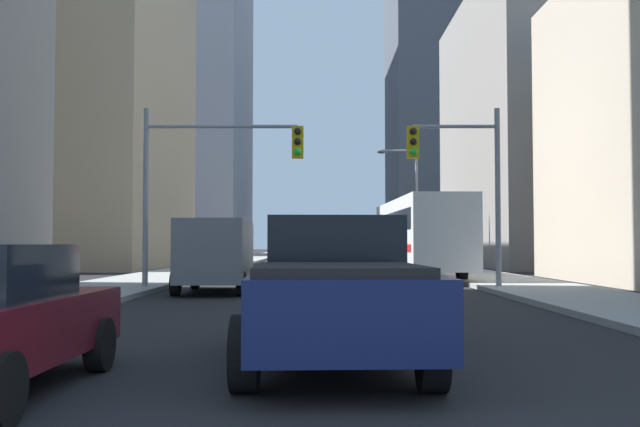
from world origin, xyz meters
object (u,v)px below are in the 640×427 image
at_px(city_bus, 418,235).
at_px(sedan_white, 316,268).
at_px(cargo_van_grey, 215,251).
at_px(traffic_signal_near_left, 214,165).
at_px(traffic_signal_near_right, 457,168).
at_px(pickup_truck_navy, 333,290).
at_px(sedan_green, 323,261).

relative_size(city_bus, sedan_white, 2.74).
xyz_separation_m(cargo_van_grey, traffic_signal_near_left, (-0.16, 0.84, 2.82)).
distance_m(city_bus, sedan_white, 10.16).
bearing_deg(traffic_signal_near_right, cargo_van_grey, -173.88).
xyz_separation_m(city_bus, cargo_van_grey, (-7.63, -8.65, -0.64)).
bearing_deg(pickup_truck_navy, sedan_white, 91.19).
bearing_deg(cargo_van_grey, pickup_truck_navy, -75.65).
xyz_separation_m(city_bus, sedan_white, (-4.45, -9.06, -1.16)).
bearing_deg(cargo_van_grey, city_bus, 48.59).
bearing_deg(sedan_white, pickup_truck_navy, -88.81).
bearing_deg(sedan_white, traffic_signal_near_left, 159.56).
height_order(city_bus, pickup_truck_navy, city_bus).
distance_m(pickup_truck_navy, sedan_green, 21.89).
height_order(pickup_truck_navy, traffic_signal_near_left, traffic_signal_near_left).
bearing_deg(traffic_signal_near_right, traffic_signal_near_left, 179.99).
height_order(traffic_signal_near_left, traffic_signal_near_right, same).
bearing_deg(cargo_van_grey, traffic_signal_near_right, 6.12).
bearing_deg(city_bus, traffic_signal_near_right, -88.45).
distance_m(cargo_van_grey, sedan_white, 3.25).
distance_m(pickup_truck_navy, sedan_white, 13.12).
xyz_separation_m(cargo_van_grey, sedan_green, (3.46, 8.37, -0.52)).
relative_size(city_bus, traffic_signal_near_left, 1.93).
distance_m(sedan_green, traffic_signal_near_left, 9.00).
bearing_deg(pickup_truck_navy, cargo_van_grey, 104.35).
xyz_separation_m(sedan_green, traffic_signal_near_right, (4.38, -7.53, 3.24)).
xyz_separation_m(pickup_truck_navy, sedan_green, (0.01, 21.89, -0.16)).
distance_m(cargo_van_grey, sedan_green, 9.07).
bearing_deg(sedan_white, cargo_van_grey, 172.75).
relative_size(pickup_truck_navy, cargo_van_grey, 1.04).
xyz_separation_m(pickup_truck_navy, traffic_signal_near_right, (4.39, 14.36, 3.07)).
bearing_deg(pickup_truck_navy, sedan_green, 89.98).
bearing_deg(city_bus, traffic_signal_near_left, -134.93).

